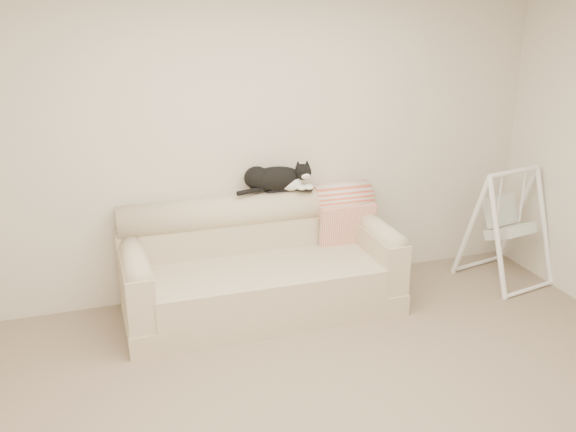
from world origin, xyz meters
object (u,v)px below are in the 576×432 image
(remote_a, at_px, (277,190))
(tuxedo_cat, at_px, (276,178))
(sofa, at_px, (259,267))
(baby_swing, at_px, (507,225))
(remote_b, at_px, (303,189))

(remote_a, xyz_separation_m, tuxedo_cat, (-0.01, -0.00, 0.11))
(sofa, bearing_deg, remote_a, 47.12)
(tuxedo_cat, height_order, baby_swing, tuxedo_cat)
(remote_b, distance_m, baby_swing, 1.87)
(sofa, relative_size, tuxedo_cat, 3.37)
(remote_b, bearing_deg, sofa, -153.37)
(remote_a, distance_m, remote_b, 0.22)
(sofa, xyz_separation_m, baby_swing, (2.23, -0.16, 0.16))
(tuxedo_cat, bearing_deg, sofa, -131.33)
(tuxedo_cat, distance_m, baby_swing, 2.11)
(remote_b, bearing_deg, remote_a, 172.49)
(sofa, relative_size, remote_b, 12.97)
(remote_a, relative_size, tuxedo_cat, 0.28)
(sofa, height_order, tuxedo_cat, tuxedo_cat)
(sofa, distance_m, baby_swing, 2.24)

